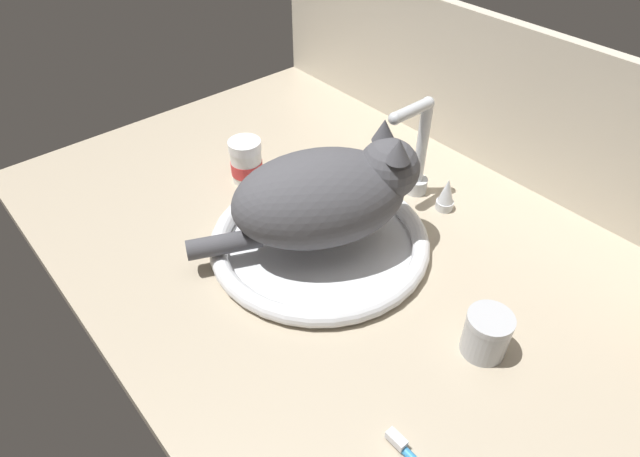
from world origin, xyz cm
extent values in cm
cube|color=#B7A88E|center=(0.00, 0.00, 1.50)|extent=(115.99, 76.80, 3.00)
cube|color=beige|center=(0.00, 39.60, 15.50)|extent=(115.99, 2.40, 30.99)
torus|color=white|center=(0.11, -1.99, 4.44)|extent=(36.02, 36.02, 2.88)
cylinder|color=white|center=(0.11, -1.99, 3.30)|extent=(31.70, 31.70, 0.60)
cylinder|color=silver|center=(0.11, 21.66, 4.38)|extent=(4.00, 4.00, 2.76)
cylinder|color=silver|center=(0.11, 21.66, 13.47)|extent=(2.00, 2.00, 15.42)
sphere|color=silver|center=(0.11, 21.66, 21.19)|extent=(2.20, 2.20, 2.20)
cylinder|color=silver|center=(0.11, 17.65, 21.19)|extent=(2.00, 8.02, 2.00)
sphere|color=silver|center=(0.11, 13.64, 21.19)|extent=(2.10, 2.10, 2.10)
cylinder|color=silver|center=(-6.60, 21.66, 3.80)|extent=(3.20, 3.20, 1.60)
cone|color=silver|center=(-6.60, 21.66, 6.99)|extent=(2.88, 2.88, 4.77)
cylinder|color=silver|center=(6.82, 21.66, 3.80)|extent=(3.20, 3.20, 1.60)
cone|color=silver|center=(6.82, 21.66, 6.99)|extent=(2.88, 2.88, 4.77)
ellipsoid|color=#4C4C51|center=(0.11, -1.99, 13.16)|extent=(26.93, 31.99, 14.56)
sphere|color=#4C4C51|center=(4.67, 7.96, 16.50)|extent=(9.71, 9.71, 9.71)
cone|color=#4C4C51|center=(2.02, 9.17, 21.72)|extent=(3.69, 3.69, 3.64)
cone|color=#4C4C51|center=(7.32, 6.75, 21.72)|extent=(3.69, 3.69, 3.64)
ellipsoid|color=silver|center=(6.19, 11.27, 15.53)|extent=(4.92, 4.35, 3.11)
ellipsoid|color=silver|center=(4.10, 6.72, 12.43)|extent=(11.73, 10.88, 8.01)
cylinder|color=#4C4C51|center=(-6.29, -15.96, 7.48)|extent=(7.73, 11.86, 3.20)
cylinder|color=#B2B5BA|center=(30.23, 1.42, 5.85)|extent=(6.11, 6.11, 5.71)
cylinder|color=silver|center=(30.23, 1.42, 9.21)|extent=(6.23, 6.23, 1.00)
cylinder|color=white|center=(-23.68, -0.29, 6.28)|extent=(5.85, 5.85, 6.55)
cylinder|color=#D13838|center=(-23.68, -0.29, 5.75)|extent=(6.02, 6.02, 2.62)
cylinder|color=white|center=(-23.68, -0.29, 10.47)|extent=(6.14, 6.14, 1.83)
cube|color=white|center=(31.97, -17.45, 4.10)|extent=(2.61, 1.22, 1.20)
camera|label=1|loc=(50.05, -44.57, 63.61)|focal=30.21mm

